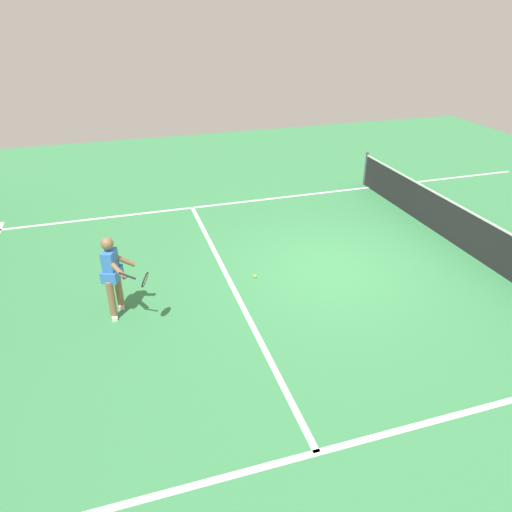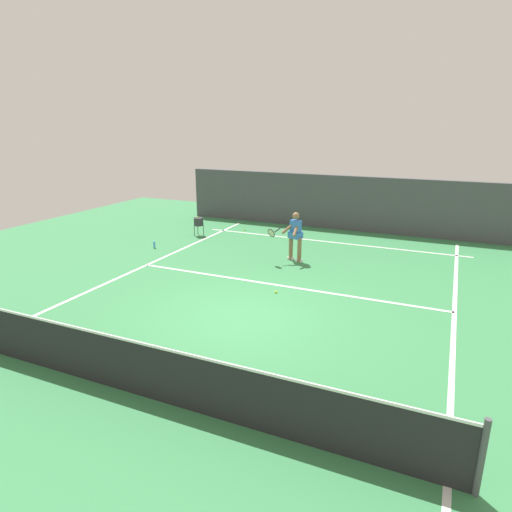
# 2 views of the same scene
# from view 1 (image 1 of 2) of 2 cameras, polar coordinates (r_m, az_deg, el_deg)

# --- Properties ---
(ground_plane) EXTENTS (25.14, 25.14, 0.00)m
(ground_plane) POSITION_cam_1_polar(r_m,az_deg,el_deg) (10.50, 8.87, -1.51)
(ground_plane) COLOR #38844C
(service_line_marking) EXTENTS (8.65, 0.10, 0.01)m
(service_line_marking) POSITION_cam_1_polar(r_m,az_deg,el_deg) (9.82, -2.94, -3.41)
(service_line_marking) COLOR white
(service_line_marking) RESTS_ON ground
(sideline_left_marking) EXTENTS (0.10, 17.34, 0.01)m
(sideline_left_marking) POSITION_cam_1_polar(r_m,az_deg,el_deg) (14.12, 1.35, 6.79)
(sideline_left_marking) COLOR white
(sideline_left_marking) RESTS_ON ground
(sideline_right_marking) EXTENTS (0.10, 17.34, 0.01)m
(sideline_right_marking) POSITION_cam_1_polar(r_m,az_deg,el_deg) (7.66, 23.35, -16.81)
(sideline_right_marking) COLOR white
(sideline_right_marking) RESTS_ON ground
(court_net) EXTENTS (9.33, 0.08, 1.04)m
(court_net) POSITION_cam_1_polar(r_m,az_deg,el_deg) (12.03, 23.52, 2.95)
(court_net) COLOR #4C4C51
(court_net) RESTS_ON ground
(tennis_player) EXTENTS (1.01, 0.85, 1.55)m
(tennis_player) POSITION_cam_1_polar(r_m,az_deg,el_deg) (8.88, -16.61, -2.03)
(tennis_player) COLOR #8C6647
(tennis_player) RESTS_ON ground
(tennis_ball_mid) EXTENTS (0.07, 0.07, 0.07)m
(tennis_ball_mid) POSITION_cam_1_polar(r_m,az_deg,el_deg) (10.04, -0.11, -2.40)
(tennis_ball_mid) COLOR #D1E533
(tennis_ball_mid) RESTS_ON ground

